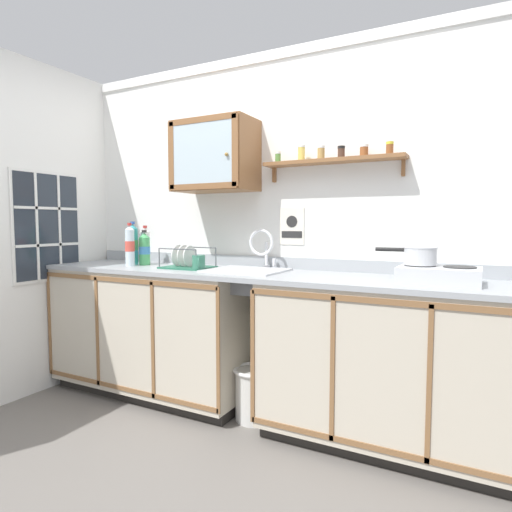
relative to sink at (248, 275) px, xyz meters
The scene contains 20 objects.
floor 1.06m from the sink, 84.01° to the right, with size 6.25×6.25×0.00m, color slate.
back_wall 0.43m from the sink, 79.92° to the left, with size 3.85×0.07×2.47m.
lower_cabinet_run 0.91m from the sink, behind, with size 1.56×0.62×0.93m.
lower_cabinet_run_right 1.05m from the sink, ahead, with size 1.46×0.62×0.93m.
countertop 0.07m from the sink, 39.14° to the right, with size 3.21×0.64×0.03m, color #9EA3A8.
backsplash 0.27m from the sink, 78.57° to the left, with size 3.21×0.02×0.08m, color #9EA3A8.
sink is the anchor object (origin of this frame).
hot_plate_stove 1.18m from the sink, ahead, with size 0.41×0.29×0.09m.
saucepan 1.09m from the sink, ahead, with size 0.32×0.18×0.10m.
bottle_soda_green_0 0.91m from the sink, behind, with size 0.08×0.08×0.27m.
bottle_opaque_white_1 0.98m from the sink, behind, with size 0.07×0.07×0.30m.
bottle_water_clear_2 0.96m from the sink, behind, with size 0.07×0.07×0.32m.
bottle_detergent_teal_3 1.01m from the sink, behind, with size 0.08×0.08×0.33m.
dish_rack 0.48m from the sink, behind, with size 0.34×0.26×0.16m.
mug 0.34m from the sink, 157.46° to the right, with size 0.10×0.12×0.10m.
wall_cabinet 0.88m from the sink, 162.89° to the left, with size 0.58×0.35×0.49m.
spice_shelf 0.92m from the sink, 21.00° to the left, with size 0.92×0.14×0.23m.
warning_sign 0.46m from the sink, 51.73° to the left, with size 0.18×0.01×0.25m.
window 1.63m from the sink, 168.22° to the right, with size 0.03×0.58×0.84m.
trash_bin 0.77m from the sink, 43.29° to the right, with size 0.29×0.29×0.34m.
Camera 1 is at (1.33, -2.04, 1.28)m, focal length 30.58 mm.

